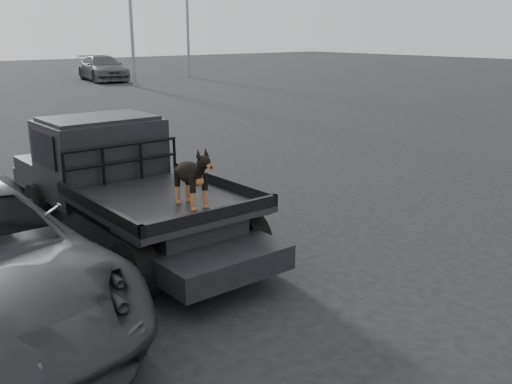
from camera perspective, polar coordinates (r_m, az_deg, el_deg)
ground at (r=7.11m, az=0.51°, el=-9.73°), size 120.00×120.00×0.00m
flatbed_ute at (r=8.60m, az=-12.30°, el=-2.22°), size 2.00×5.40×0.92m
ute_cab at (r=9.21m, az=-15.33°, el=4.57°), size 1.72×1.30×0.88m
headache_rack at (r=8.58m, az=-13.19°, el=2.79°), size 1.80×0.08×0.55m
dog at (r=7.22m, az=-6.54°, el=1.45°), size 0.32×0.60×0.74m
distant_car_b at (r=38.18m, az=-15.07°, el=11.86°), size 2.96×5.62×1.55m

